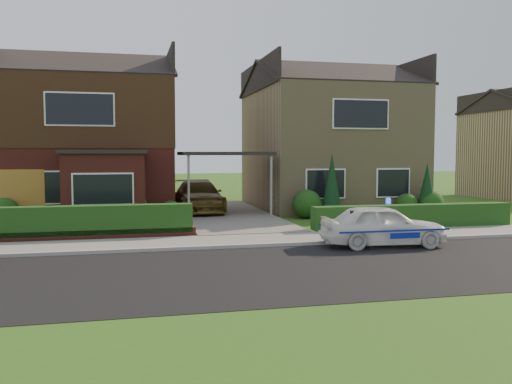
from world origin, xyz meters
name	(u,v)px	position (x,y,z in m)	size (l,w,h in m)	color
ground	(305,269)	(0.00, 0.00, 0.00)	(120.00, 120.00, 0.00)	#275516
road	(305,269)	(0.00, 0.00, 0.00)	(60.00, 6.00, 0.02)	black
kerb	(272,245)	(0.00, 3.05, 0.06)	(60.00, 0.16, 0.12)	#9E9993
sidewalk	(263,240)	(0.00, 4.10, 0.05)	(60.00, 2.00, 0.10)	slate
grass_verge	(414,341)	(0.00, -5.00, 0.00)	(60.00, 4.00, 0.01)	#275516
driveway	(225,215)	(0.00, 11.00, 0.06)	(3.80, 12.00, 0.12)	#666059
house_left	(88,129)	(-5.78, 13.90, 3.81)	(7.50, 9.53, 7.25)	maroon
house_right	(328,134)	(5.80, 13.99, 3.66)	(7.50, 8.06, 7.25)	tan
carport_link	(225,154)	(0.00, 10.95, 2.66)	(3.80, 3.00, 2.77)	black
garage_door	(14,197)	(-8.25, 9.96, 1.05)	(2.20, 0.10, 2.10)	#8E5C1F
dwarf_wall	(70,236)	(-5.80, 5.30, 0.18)	(7.70, 0.25, 0.36)	maroon
hedge_left	(70,241)	(-5.80, 5.45, 0.00)	(7.50, 0.55, 0.90)	#153310
hedge_right	(413,230)	(5.80, 5.35, 0.00)	(7.50, 0.55, 0.80)	#153310
shrub_left_far	(5,212)	(-8.50, 9.50, 0.54)	(1.08, 1.08, 1.08)	#153310
shrub_left_mid	(130,207)	(-4.00, 9.30, 0.66)	(1.32, 1.32, 1.32)	#153310
shrub_left_near	(171,211)	(-2.40, 9.60, 0.42)	(0.84, 0.84, 0.84)	#153310
shrub_right_near	(307,204)	(3.20, 9.40, 0.60)	(1.20, 1.20, 1.20)	#153310
shrub_right_mid	(406,204)	(7.80, 9.50, 0.48)	(0.96, 0.96, 0.96)	#153310
shrub_right_far	(431,203)	(8.80, 9.20, 0.54)	(1.08, 1.08, 1.08)	#153310
conifer_a	(332,187)	(4.20, 9.20, 1.30)	(0.90, 0.90, 2.60)	black
conifer_b	(427,190)	(8.60, 9.20, 1.10)	(0.90, 0.90, 2.20)	black
police_car	(383,226)	(3.15, 2.40, 0.61)	(3.29, 3.70, 1.39)	white
driveway_car	(199,196)	(-1.00, 12.06, 0.80)	(1.91, 4.70, 1.36)	brown
potted_plant_c	(171,216)	(-2.50, 8.40, 0.35)	(0.40, 0.40, 0.71)	gray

